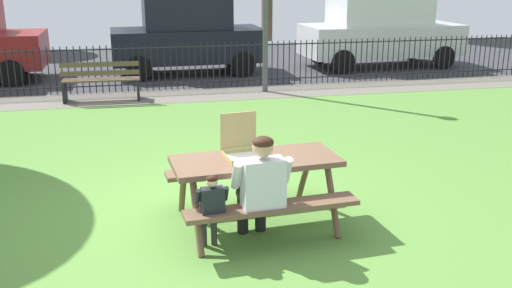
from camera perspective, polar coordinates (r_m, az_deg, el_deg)
The scene contains 11 objects.
ground at distance 8.42m, azimuth -5.82°, elevation -2.34°, with size 28.00×11.08×0.02m, color #5B903B.
cobblestone_walkway at distance 13.07m, azimuth -8.28°, elevation 4.60°, with size 28.00×1.40×0.01m, color slate.
street_asphalt at distance 17.51m, azimuth -9.39°, elevation 7.69°, with size 28.00×7.64×0.01m, color #38383D.
picnic_table_foreground at distance 6.38m, azimuth -0.03°, elevation -2.87°, with size 1.91×1.61×0.79m.
pizza_box_open at distance 6.36m, azimuth -1.37°, elevation -0.27°, with size 0.46×0.49×0.47m.
adult_at_table at distance 5.89m, azimuth 0.43°, elevation -4.00°, with size 0.62×0.61×1.19m.
child_at_table at distance 5.80m, azimuth -4.38°, elevation -5.95°, with size 0.33×0.33×0.84m.
iron_fence_streetside at distance 13.66m, azimuth -8.60°, elevation 7.45°, with size 19.68×0.03×1.06m.
park_bench_center at distance 12.84m, azimuth -14.85°, elevation 5.90°, with size 1.61×0.51×0.85m.
parked_car_left at distance 15.69m, azimuth -6.72°, elevation 10.48°, with size 3.94×1.91×1.98m.
parked_car_center at distance 17.09m, azimuth 12.02°, elevation 10.74°, with size 4.47×2.05×1.94m.
Camera 1 is at (-0.84, -6.36, 2.77)m, focal length 41.08 mm.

